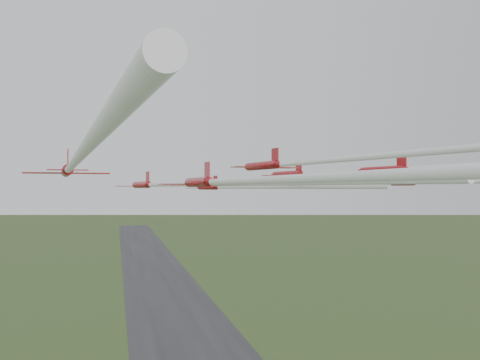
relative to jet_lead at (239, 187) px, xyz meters
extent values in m
cube|color=#2E2E30|center=(2.66, 195.39, -50.15)|extent=(38.00, 900.00, 0.04)
cylinder|color=#B1151B|center=(-3.03, 13.67, 0.03)|extent=(2.90, 8.49, 1.09)
cone|color=#B1151B|center=(-4.14, 18.67, 0.03)|extent=(1.46, 1.98, 1.09)
cone|color=#B1151B|center=(-1.99, 8.96, 0.03)|extent=(1.23, 1.38, 0.99)
ellipsoid|color=black|center=(-3.46, 15.61, 0.43)|extent=(0.61, 1.01, 0.32)
cube|color=#B1151B|center=(-2.86, 12.89, -0.22)|extent=(9.10, 4.42, 0.10)
cube|color=#B1151B|center=(-2.19, 9.88, 0.03)|extent=(4.14, 2.03, 0.08)
cube|color=#B1151B|center=(-2.24, 10.08, 1.12)|extent=(0.48, 1.77, 1.99)
cylinder|color=silver|center=(3.09, -13.92, -0.02)|extent=(10.50, 44.83, 0.60)
cylinder|color=#B1151B|center=(-16.41, -3.41, 0.32)|extent=(2.65, 8.01, 1.03)
cone|color=#B1151B|center=(-17.41, 1.32, 0.32)|extent=(1.36, 1.86, 1.03)
cone|color=#B1151B|center=(-15.48, -7.85, 0.32)|extent=(1.15, 1.29, 0.94)
ellipsoid|color=black|center=(-16.80, -1.57, 0.70)|extent=(0.57, 0.95, 0.30)
cube|color=#B1151B|center=(-16.26, -4.14, 0.09)|extent=(8.57, 4.08, 0.09)
cube|color=#B1151B|center=(-15.66, -6.98, 0.32)|extent=(3.90, 1.87, 0.07)
cube|color=#B1151B|center=(-15.70, -6.80, 1.35)|extent=(0.44, 1.67, 1.87)
cylinder|color=silver|center=(-9.40, -36.81, 0.28)|extent=(12.50, 57.02, 0.56)
cylinder|color=#B1151B|center=(9.25, 2.12, 2.25)|extent=(2.90, 9.37, 1.20)
cone|color=#B1151B|center=(8.21, 7.66, 2.25)|extent=(1.55, 2.16, 1.20)
cone|color=#B1151B|center=(10.24, -3.10, 2.25)|extent=(1.32, 1.49, 1.09)
ellipsoid|color=black|center=(8.85, 4.27, 2.68)|extent=(0.64, 1.11, 0.35)
cube|color=#B1151B|center=(9.42, 1.26, 1.97)|extent=(9.99, 4.58, 0.11)
cube|color=#B1151B|center=(10.04, -2.08, 2.25)|extent=(4.55, 2.10, 0.09)
cube|color=#B1151B|center=(10.00, -1.86, 3.45)|extent=(0.47, 1.96, 2.19)
cylinder|color=silver|center=(14.59, -26.24, 2.19)|extent=(9.13, 45.22, 0.66)
cylinder|color=#B1151B|center=(-26.02, -21.64, 1.82)|extent=(2.22, 9.46, 1.21)
cone|color=#B1151B|center=(-26.63, -15.99, 1.82)|extent=(1.42, 2.11, 1.21)
cone|color=#B1151B|center=(-25.44, -26.97, 1.82)|extent=(1.24, 1.44, 1.10)
ellipsoid|color=black|center=(-26.26, -19.45, 2.26)|extent=(0.57, 1.09, 0.35)
cube|color=#B1151B|center=(-25.93, -22.52, 1.54)|extent=(9.97, 3.90, 0.11)
cube|color=#B1151B|center=(-25.56, -25.92, 1.82)|extent=(4.53, 1.79, 0.09)
cube|color=#B1151B|center=(-25.58, -25.70, 3.03)|extent=(0.32, 1.99, 2.21)
cylinder|color=silver|center=(-22.51, -53.98, 1.76)|extent=(6.40, 52.89, 0.66)
cylinder|color=#B1151B|center=(-1.01, -18.28, 2.84)|extent=(2.75, 8.70, 1.12)
cone|color=#B1151B|center=(-2.01, -13.14, 2.84)|extent=(1.45, 2.01, 1.12)
cone|color=#B1151B|center=(-0.07, -23.12, 2.84)|extent=(1.23, 1.39, 1.02)
ellipsoid|color=black|center=(-1.40, -16.28, 3.25)|extent=(0.60, 1.03, 0.33)
cube|color=#B1151B|center=(-0.86, -19.07, 2.58)|extent=(9.29, 4.30, 0.10)
cube|color=#B1151B|center=(-0.26, -22.17, 2.84)|extent=(4.23, 1.97, 0.08)
cube|color=#B1151B|center=(-0.30, -21.97, 3.96)|extent=(0.45, 1.82, 2.03)
cylinder|color=silver|center=(4.84, -48.41, 2.79)|extent=(10.21, 49.59, 0.61)
cylinder|color=#B1151B|center=(22.45, -11.78, 0.71)|extent=(2.86, 8.30, 1.07)
cone|color=#B1151B|center=(21.35, -6.89, 0.71)|extent=(1.43, 1.94, 1.07)
cone|color=#B1151B|center=(23.48, -16.39, 0.71)|extent=(1.21, 1.35, 0.97)
ellipsoid|color=black|center=(22.02, -9.88, 1.10)|extent=(0.60, 0.99, 0.31)
cube|color=#B1151B|center=(22.62, -12.54, 0.47)|extent=(8.91, 4.35, 0.10)
cube|color=#B1151B|center=(23.28, -15.49, 0.71)|extent=(4.05, 1.99, 0.08)
cube|color=#B1151B|center=(23.24, -15.30, 1.78)|extent=(0.48, 1.73, 1.95)
cylinder|color=#B1151B|center=(-12.11, -33.80, 0.40)|extent=(1.82, 7.83, 1.01)
cone|color=#B1151B|center=(-12.60, -29.12, 0.40)|extent=(1.17, 1.74, 1.01)
cone|color=#B1151B|center=(-11.64, -38.21, 0.40)|extent=(1.02, 1.19, 0.91)
ellipsoid|color=black|center=(-12.30, -31.98, 0.77)|extent=(0.47, 0.90, 0.29)
cube|color=#B1151B|center=(-12.03, -34.53, 0.17)|extent=(8.25, 3.21, 0.09)
cube|color=#B1151B|center=(-11.73, -37.35, 0.40)|extent=(3.75, 1.48, 0.07)
cube|color=#B1151B|center=(-11.75, -37.16, 1.41)|extent=(0.26, 1.65, 1.83)
cylinder|color=silver|center=(-9.63, -57.23, 0.36)|extent=(4.46, 37.11, 0.55)
cylinder|color=#B1151B|center=(11.03, -29.28, 1.94)|extent=(2.50, 7.69, 0.99)
cone|color=#B1151B|center=(10.10, -24.73, 1.94)|extent=(1.29, 1.79, 0.99)
cone|color=#B1151B|center=(11.90, -33.55, 1.94)|extent=(1.10, 1.24, 0.90)
ellipsoid|color=black|center=(10.66, -27.51, 2.30)|extent=(0.54, 0.91, 0.29)
cube|color=#B1151B|center=(11.17, -29.98, 1.71)|extent=(8.23, 3.88, 0.09)
cube|color=#B1151B|center=(11.73, -32.71, 1.94)|extent=(3.74, 1.78, 0.07)
cube|color=#B1151B|center=(11.69, -32.54, 2.93)|extent=(0.41, 1.61, 1.80)
camera|label=1|loc=(-20.32, -88.07, -0.22)|focal=40.00mm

